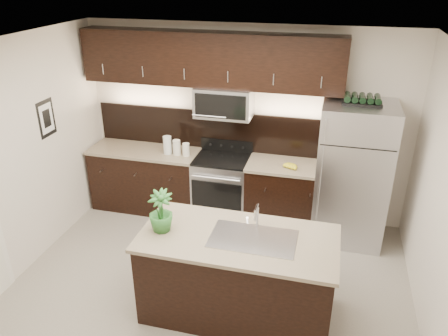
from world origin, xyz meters
The scene contains 12 objects.
ground centered at (0.00, 0.00, 0.00)m, with size 4.50×4.50×0.00m, color gray.
room_walls centered at (-0.11, -0.04, 1.70)m, with size 4.52×4.02×2.71m.
counter_run centered at (-0.46, 1.69, 0.47)m, with size 3.51×0.65×0.94m.
upper_fixtures centered at (-0.43, 1.84, 2.14)m, with size 3.49×0.40×1.66m.
island centered at (0.39, -0.14, 0.47)m, with size 1.96×0.96×0.94m.
sink_faucet centered at (0.54, -0.13, 0.96)m, with size 0.84×0.50×0.28m.
refrigerator centered at (1.49, 1.63, 0.93)m, with size 0.90×0.81×1.86m, color #B2B2B7.
wine_rack centered at (1.49, 1.63, 1.91)m, with size 0.46×0.28×0.11m.
plant centered at (-0.38, -0.21, 1.16)m, with size 0.24×0.24×0.44m, color #296327.
canisters centered at (-0.93, 1.64, 1.05)m, with size 0.38×0.12×0.26m.
french_press centered at (1.17, 1.64, 1.06)m, with size 0.11×0.11×0.33m.
bananas centered at (0.66, 1.61, 0.97)m, with size 0.20×0.16×0.06m, color yellow.
Camera 1 is at (1.15, -3.66, 3.38)m, focal length 35.00 mm.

